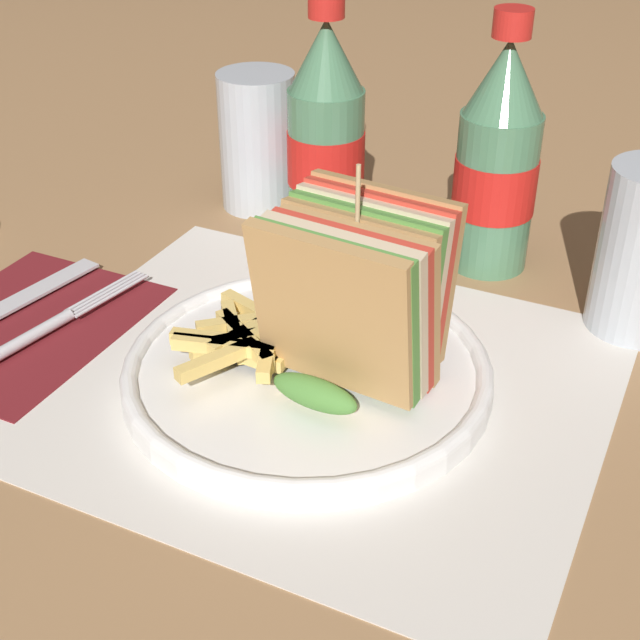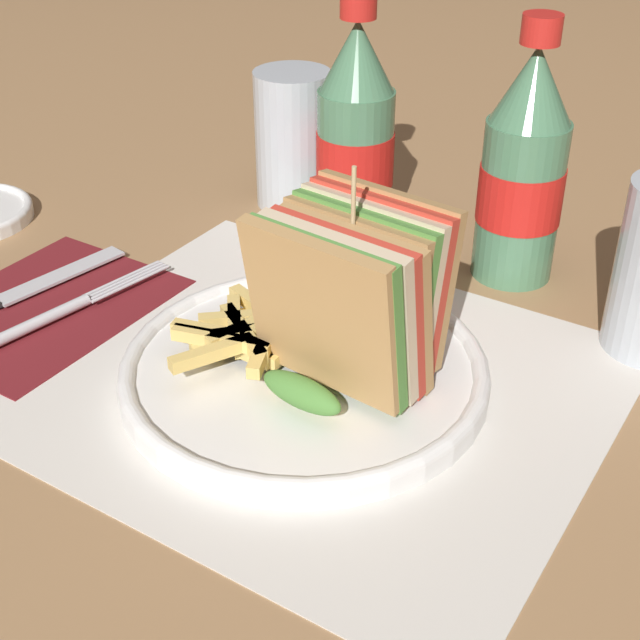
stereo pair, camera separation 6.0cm
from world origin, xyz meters
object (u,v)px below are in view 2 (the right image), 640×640
Objects in this scene: plate_main at (304,370)px; coke_bottle_far at (523,172)px; coke_bottle_near at (356,137)px; knife at (17,294)px; club_sandwich at (350,299)px; glass_far at (293,148)px; fork at (46,318)px.

coke_bottle_far is (0.06, 0.22, 0.08)m from plate_main.
coke_bottle_near is (-0.09, 0.22, 0.08)m from plate_main.
knife is at bearing -173.08° from plate_main.
plate_main is 0.24m from coke_bottle_far.
coke_bottle_near is 0.15m from coke_bottle_far.
club_sandwich reaches higher than plate_main.
knife is 0.31m from coke_bottle_near.
coke_bottle_near is at bearing -17.19° from glass_far.
knife is (-0.28, -0.04, -0.07)m from club_sandwich.
knife is at bearing -141.03° from coke_bottle_far.
fork is 0.90× the size of coke_bottle_far.
knife is at bearing -123.52° from coke_bottle_near.
coke_bottle_near reaches higher than fork.
club_sandwich is 0.29m from knife.
glass_far is at bearing 162.81° from coke_bottle_near.
glass_far is (0.03, 0.29, 0.05)m from fork.
club_sandwich reaches higher than fork.
fork is (-0.20, -0.05, -0.00)m from plate_main.
coke_bottle_far is (0.31, 0.25, 0.08)m from knife.
coke_bottle_far is 0.23m from glass_far.
glass_far reaches higher than fork.
coke_bottle_far reaches higher than glass_far.
knife is at bearing -106.64° from glass_far.
fork is at bearing -167.07° from plate_main.
coke_bottle_far is at bearing -4.81° from glass_far.
plate_main is at bearing -105.23° from coke_bottle_far.
plate_main is at bearing -54.76° from glass_far.
coke_bottle_near is at bearing -177.71° from coke_bottle_far.
coke_bottle_far is at bearing 2.29° from coke_bottle_near.
coke_bottle_far reaches higher than knife.
glass_far is (0.08, 0.27, 0.05)m from knife.
fork is at bearing -166.49° from club_sandwich.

